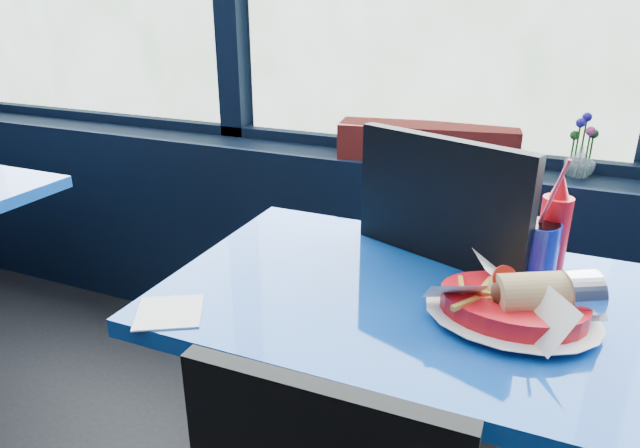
{
  "coord_description": "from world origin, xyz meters",
  "views": [
    {
      "loc": [
        0.47,
        0.92,
        1.35
      ],
      "look_at": [
        0.02,
        1.98,
        0.88
      ],
      "focal_mm": 32.0,
      "sensor_mm": 36.0,
      "label": 1
    }
  ],
  "objects": [
    {
      "name": "napkin",
      "position": [
        -0.2,
        1.72,
        0.75
      ],
      "size": [
        0.18,
        0.18,
        0.0
      ],
      "primitive_type": "cube",
      "rotation": [
        0.0,
        0.0,
        0.53
      ],
      "color": "white",
      "rests_on": "near_table"
    },
    {
      "name": "flower_vase",
      "position": [
        0.54,
        2.87,
        0.86
      ],
      "size": [
        0.11,
        0.11,
        0.2
      ],
      "rotation": [
        0.0,
        0.0,
        0.12
      ],
      "color": "silver",
      "rests_on": "window_sill"
    },
    {
      "name": "planter_box",
      "position": [
        0.04,
        2.88,
        0.86
      ],
      "size": [
        0.64,
        0.26,
        0.12
      ],
      "primitive_type": "cube",
      "rotation": [
        0.0,
        0.0,
        0.17
      ],
      "color": "maroon",
      "rests_on": "window_sill"
    },
    {
      "name": "ketchup_bottle",
      "position": [
        0.49,
        2.2,
        0.86
      ],
      "size": [
        0.07,
        0.07,
        0.25
      ],
      "color": "red",
      "rests_on": "near_table"
    },
    {
      "name": "food_basket",
      "position": [
        0.44,
        1.96,
        0.79
      ],
      "size": [
        0.31,
        0.3,
        0.11
      ],
      "rotation": [
        0.0,
        0.0,
        0.06
      ],
      "color": "red",
      "rests_on": "near_table"
    },
    {
      "name": "soda_cup",
      "position": [
        0.46,
        2.16,
        0.82
      ],
      "size": [
        0.09,
        0.09,
        0.29
      ],
      "rotation": [
        0.0,
        0.0,
        0.35
      ],
      "color": "navy",
      "rests_on": "near_table"
    },
    {
      "name": "window_sill",
      "position": [
        0.0,
        2.87,
        0.4
      ],
      "size": [
        5.0,
        0.26,
        0.8
      ],
      "primitive_type": "cube",
      "color": "black",
      "rests_on": "ground"
    },
    {
      "name": "near_table",
      "position": [
        0.3,
        2.0,
        0.57
      ],
      "size": [
        1.2,
        0.7,
        0.75
      ],
      "color": "black",
      "rests_on": "ground"
    },
    {
      "name": "chair_near_back",
      "position": [
        0.19,
        2.31,
        0.6
      ],
      "size": [
        0.61,
        0.61,
        1.05
      ],
      "rotation": [
        0.0,
        0.0,
        2.78
      ],
      "color": "black",
      "rests_on": "ground"
    }
  ]
}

